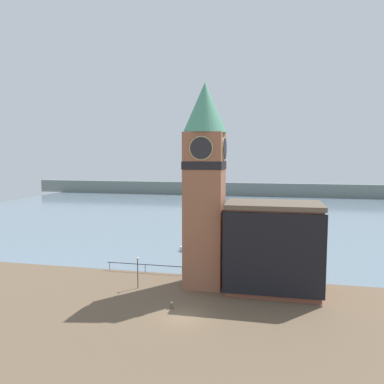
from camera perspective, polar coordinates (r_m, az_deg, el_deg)
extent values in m
plane|color=brown|center=(37.52, -1.45, -18.55)|extent=(160.00, 160.00, 0.00)
cube|color=slate|center=(107.39, 7.70, -2.76)|extent=(160.00, 120.00, 0.00)
cube|color=slate|center=(146.77, 8.93, 0.41)|extent=(180.00, 3.00, 5.00)
cube|color=#232328|center=(50.55, -7.16, -10.91)|extent=(10.65, 0.08, 0.08)
cylinder|color=#232328|center=(52.51, -12.43, -10.97)|extent=(0.07, 0.07, 1.05)
cylinder|color=#232328|center=(50.70, -7.15, -11.48)|extent=(0.07, 0.07, 1.05)
cylinder|color=#232328|center=(49.33, -1.51, -11.93)|extent=(0.07, 0.07, 1.05)
cube|color=#935B42|center=(43.67, 1.92, -2.82)|extent=(4.37, 4.37, 17.96)
cube|color=black|center=(43.22, 1.94, 4.10)|extent=(4.49, 4.49, 0.90)
cylinder|color=tan|center=(41.02, 1.39, 6.70)|extent=(2.66, 0.12, 2.66)
cylinder|color=#232328|center=(40.93, 1.37, 6.70)|extent=(2.42, 0.12, 2.42)
cylinder|color=tan|center=(42.88, 4.92, 6.62)|extent=(0.12, 2.66, 2.66)
cylinder|color=#232328|center=(42.87, 5.04, 6.62)|extent=(0.12, 2.42, 2.42)
cone|color=#4C9375|center=(43.56, 1.97, 12.74)|extent=(5.02, 5.02, 5.65)
cube|color=brown|center=(43.75, 12.24, -8.50)|extent=(10.12, 6.41, 9.61)
cube|color=brown|center=(42.83, 12.38, -1.91)|extent=(10.52, 6.81, 0.50)
cube|color=black|center=(40.46, 12.25, -9.37)|extent=(10.62, 0.30, 8.84)
cube|color=silver|center=(60.59, 0.50, -8.80)|extent=(5.27, 3.03, 0.67)
cube|color=#B2B2B2|center=(60.86, -0.25, -8.05)|extent=(2.44, 1.71, 0.74)
cylinder|color=brown|center=(39.44, -3.19, -16.92)|extent=(0.34, 0.34, 0.50)
sphere|color=brown|center=(39.35, -3.19, -16.59)|extent=(0.35, 0.35, 0.35)
cylinder|color=#2D2D33|center=(44.74, -8.27, -12.23)|extent=(0.10, 0.10, 3.42)
sphere|color=silver|center=(44.22, -8.30, -10.00)|extent=(0.32, 0.32, 0.32)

